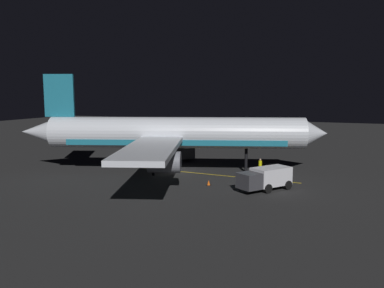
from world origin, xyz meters
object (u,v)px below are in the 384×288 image
Objects in this scene: airliner at (171,134)px; traffic_cone_under_wing at (279,173)px; ground_crew_worker at (260,166)px; traffic_cone_near_left at (262,163)px; catering_truck at (179,151)px; traffic_cone_near_right at (209,183)px; baggage_truck at (266,179)px.

airliner is 13.44m from traffic_cone_under_wing.
traffic_cone_near_left is (-5.29, -0.89, -0.64)m from ground_crew_worker.
airliner is at bearing -72.49° from ground_crew_worker.
airliner is 6.12× the size of catering_truck.
airliner is 9.28m from traffic_cone_near_right.
ground_crew_worker is at bearing 9.51° from traffic_cone_near_left.
airliner is 20.71× the size of ground_crew_worker.
catering_truck is 14.26m from ground_crew_worker.
baggage_truck reaches higher than traffic_cone_under_wing.
traffic_cone_near_right is (0.21, -5.91, -0.91)m from baggage_truck.
traffic_cone_under_wing is (6.32, 15.39, -0.95)m from catering_truck.
traffic_cone_near_left is at bearing 168.52° from traffic_cone_near_right.
traffic_cone_near_left is (0.40, 12.19, -0.95)m from catering_truck.
catering_truck is 16.81m from traffic_cone_near_right.
airliner reaches higher than catering_truck.
traffic_cone_under_wing is (0.63, 2.31, -0.64)m from ground_crew_worker.
baggage_truck reaches higher than traffic_cone_near_left.
traffic_cone_near_right is at bearing 52.60° from airliner.
ground_crew_worker is at bearing -105.21° from traffic_cone_under_wing.
traffic_cone_near_right is at bearing -38.18° from traffic_cone_under_wing.
ground_crew_worker is 3.16× the size of traffic_cone_under_wing.
airliner is 65.52× the size of traffic_cone_near_left.
traffic_cone_near_right is (13.48, -2.74, 0.00)m from traffic_cone_near_left.
ground_crew_worker is 3.16× the size of traffic_cone_near_right.
traffic_cone_near_left is 13.75m from traffic_cone_near_right.
traffic_cone_near_left is 1.00× the size of traffic_cone_near_right.
traffic_cone_near_left is 6.73m from traffic_cone_under_wing.
traffic_cone_near_left is at bearing 88.13° from catering_truck.
traffic_cone_near_right is 1.00× the size of traffic_cone_under_wing.
traffic_cone_near_left is at bearing -166.57° from baggage_truck.
ground_crew_worker reaches higher than traffic_cone_near_right.
catering_truck is at bearing -145.75° from traffic_cone_near_right.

